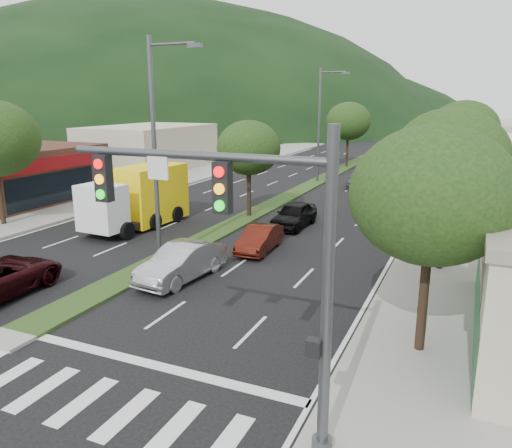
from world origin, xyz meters
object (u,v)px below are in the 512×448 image
at_px(box_truck, 141,199).
at_px(streetlight_mid, 321,120).
at_px(traffic_signal, 253,240).
at_px(a_frame_sign, 499,358).
at_px(tree_r_e, 467,127).
at_px(car_queue_d, 375,192).
at_px(tree_r_b, 450,157).
at_px(car_queue_b, 379,206).
at_px(tree_med_far, 348,121).
at_px(tree_r_d, 464,130).
at_px(sedan_silver, 181,262).
at_px(car_queue_e, 359,179).
at_px(streetlight_near, 158,142).
at_px(tree_med_near, 249,148).
at_px(motorhome, 411,165).
at_px(car_queue_a, 294,215).
at_px(car_queue_c, 260,239).
at_px(tree_r_a, 432,196).
at_px(tree_r_c, 457,147).

bearing_deg(box_truck, streetlight_mid, -100.85).
distance_m(traffic_signal, a_frame_sign, 7.81).
distance_m(tree_r_e, car_queue_d, 14.98).
height_order(tree_r_b, car_queue_b, tree_r_b).
bearing_deg(tree_med_far, traffic_signal, -78.78).
relative_size(tree_r_e, streetlight_mid, 0.67).
bearing_deg(tree_r_d, box_truck, -135.33).
xyz_separation_m(tree_r_b, sedan_silver, (-9.87, -5.51, -4.28)).
relative_size(sedan_silver, car_queue_e, 1.10).
bearing_deg(streetlight_near, streetlight_mid, 90.00).
height_order(tree_med_near, motorhome, tree_med_near).
distance_m(tree_r_b, car_queue_a, 10.67).
height_order(tree_r_e, motorhome, tree_r_e).
bearing_deg(car_queue_d, car_queue_e, 113.69).
relative_size(tree_med_far, car_queue_c, 1.80).
bearing_deg(motorhome, tree_r_a, -79.94).
bearing_deg(car_queue_c, streetlight_mid, 95.45).
relative_size(tree_r_e, tree_med_near, 1.11).
bearing_deg(tree_r_c, tree_r_a, -90.00).
xyz_separation_m(tree_r_a, box_truck, (-16.89, 9.30, -3.16)).
distance_m(streetlight_near, a_frame_sign, 15.50).
distance_m(car_queue_b, car_queue_e, 10.60).
bearing_deg(car_queue_d, tree_med_far, 108.82).
height_order(box_truck, motorhome, box_truck).
height_order(tree_med_near, car_queue_d, tree_med_near).
relative_size(tree_r_e, tree_med_far, 0.97).
bearing_deg(tree_r_e, car_queue_d, -113.02).
bearing_deg(tree_med_near, traffic_signal, -65.20).
distance_m(car_queue_b, box_truck, 15.09).
distance_m(tree_med_near, car_queue_d, 11.50).
relative_size(car_queue_d, a_frame_sign, 3.14).
bearing_deg(tree_r_d, car_queue_d, -150.17).
distance_m(tree_r_e, streetlight_mid, 13.73).
xyz_separation_m(tree_r_a, car_queue_c, (-8.48, 7.58, -4.18)).
height_order(tree_r_e, car_queue_d, tree_r_e).
xyz_separation_m(tree_r_a, car_queue_a, (-8.51, 12.78, -4.09)).
relative_size(tree_r_b, tree_r_d, 0.97).
xyz_separation_m(tree_r_b, tree_med_far, (-12.00, 32.00, -0.03)).
relative_size(tree_med_far, car_queue_e, 1.66).
bearing_deg(tree_med_near, tree_r_e, 61.39).
bearing_deg(car_queue_b, tree_r_a, -73.82).
relative_size(sedan_silver, motorhome, 0.57).
bearing_deg(car_queue_a, traffic_signal, -71.49).
height_order(tree_r_d, box_truck, tree_r_d).
xyz_separation_m(tree_r_a, tree_r_b, (-0.00, 8.00, 0.22)).
relative_size(tree_r_d, car_queue_a, 1.66).
distance_m(box_truck, a_frame_sign, 21.60).
bearing_deg(car_queue_c, car_queue_b, 65.07).
bearing_deg(tree_r_a, a_frame_sign, -25.24).
relative_size(tree_r_c, tree_med_near, 1.08).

